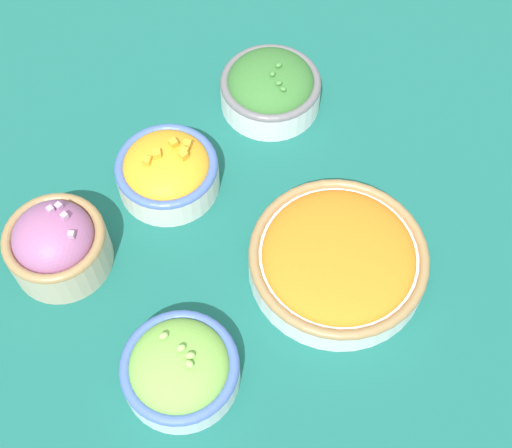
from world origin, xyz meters
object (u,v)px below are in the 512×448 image
bowl_carrots (338,258)px  bowl_lettuce (180,368)px  bowl_broccoli (271,87)px  bowl_squash (167,170)px  bowl_red_onion (56,243)px

bowl_carrots → bowl_lettuce: bearing=174.9°
bowl_carrots → bowl_broccoli: size_ratio=1.55×
bowl_squash → bowl_red_onion: size_ratio=1.08×
bowl_carrots → bowl_squash: 0.23m
bowl_carrots → bowl_red_onion: bearing=135.9°
bowl_squash → bowl_red_onion: (-0.16, -0.00, 0.01)m
bowl_red_onion → bowl_lettuce: bearing=-86.0°
bowl_squash → bowl_lettuce: 0.25m
bowl_red_onion → bowl_carrots: bearing=-44.1°
bowl_lettuce → bowl_squash: bearing=54.7°
bowl_broccoli → bowl_red_onion: bowl_red_onion is taller
bowl_lettuce → bowl_red_onion: size_ratio=1.08×
bowl_carrots → bowl_red_onion: 0.32m
bowl_broccoli → bowl_lettuce: bearing=-146.4°
bowl_squash → bowl_carrots: bearing=-72.4°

